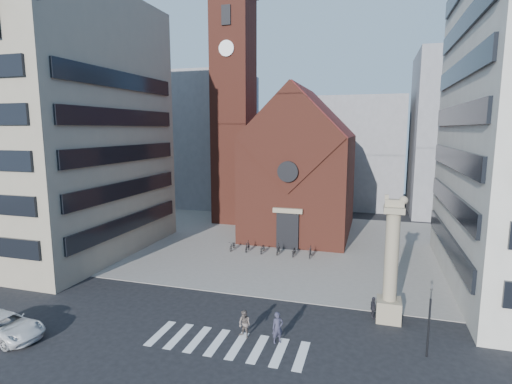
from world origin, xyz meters
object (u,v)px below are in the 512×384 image
pedestrian_0 (278,328)px  pedestrian_2 (373,308)px  pedestrian_1 (245,324)px  traffic_light (429,319)px  lion_column (391,272)px  white_car (6,326)px  scooter_0 (233,245)px

pedestrian_0 → pedestrian_2: size_ratio=1.26×
pedestrian_0 → pedestrian_1: size_ratio=1.12×
pedestrian_1 → traffic_light: bearing=25.9°
lion_column → white_car: (-22.99, -9.20, -2.74)m
lion_column → traffic_light: 4.62m
pedestrian_2 → scooter_0: pedestrian_2 is taller
white_car → pedestrian_1: (14.29, 4.27, 0.15)m
white_car → pedestrian_2: pedestrian_2 is taller
traffic_light → pedestrian_0: traffic_light is taller
lion_column → pedestrian_1: bearing=-150.5°
traffic_light → white_car: traffic_light is taller
scooter_0 → lion_column: bearing=-40.5°
lion_column → pedestrian_1: 10.33m
white_car → pedestrian_1: pedestrian_1 is taller
traffic_light → scooter_0: bearing=137.9°
pedestrian_2 → pedestrian_0: bearing=112.6°
lion_column → scooter_0: size_ratio=4.70×
lion_column → traffic_light: (1.99, -4.00, -1.17)m
white_car → traffic_light: bearing=-70.8°
white_car → scooter_0: (7.40, 21.09, -0.18)m
lion_column → white_car: size_ratio=1.67×
scooter_0 → pedestrian_0: bearing=-65.0°
white_car → pedestrian_0: (16.42, 4.24, 0.25)m
white_car → pedestrian_1: bearing=-65.9°
pedestrian_2 → scooter_0: size_ratio=0.83×
pedestrian_2 → scooter_0: bearing=31.6°
traffic_light → white_car: 25.56m
white_car → pedestrian_2: size_ratio=3.37×
lion_column → scooter_0: bearing=142.7°
lion_column → pedestrian_0: bearing=-142.9°
pedestrian_1 → scooter_0: pedestrian_1 is taller
white_car → pedestrian_0: pedestrian_0 is taller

